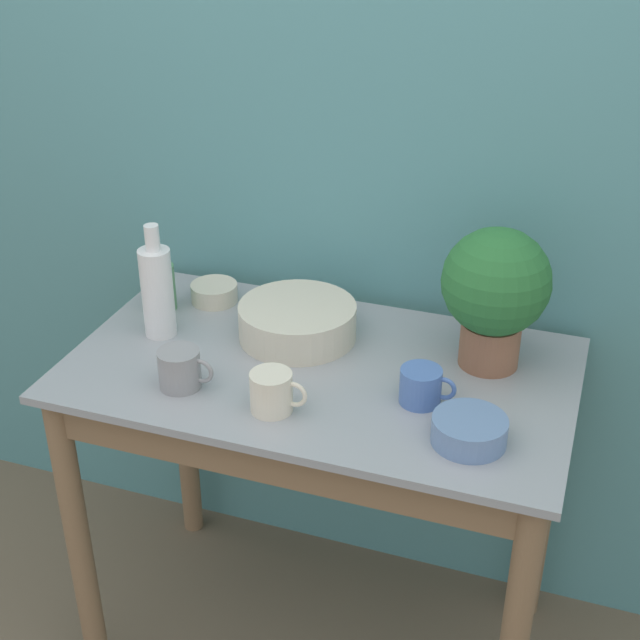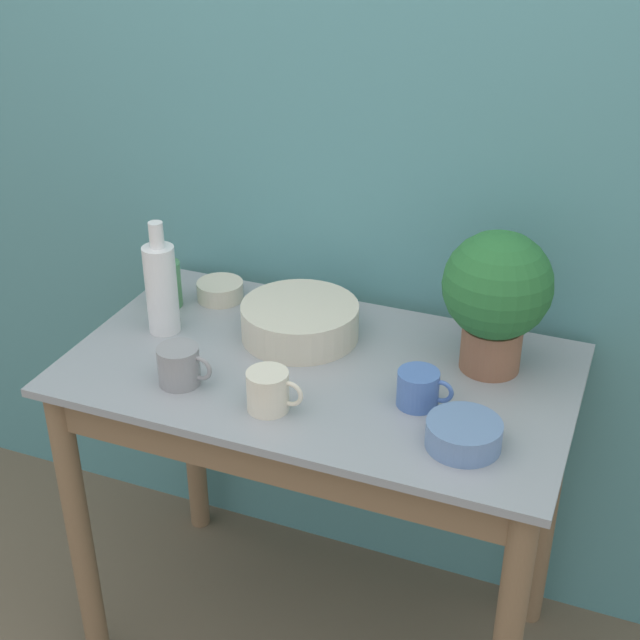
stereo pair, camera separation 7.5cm
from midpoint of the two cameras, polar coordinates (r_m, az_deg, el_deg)
name	(u,v)px [view 1 (the left image)]	position (r m, az deg, el deg)	size (l,w,h in m)	color
wall_back	(372,175)	(2.23, 2.35, 9.27)	(6.00, 0.05, 2.40)	teal
counter_table	(317,440)	(2.13, -1.23, -7.68)	(1.15, 0.67, 0.87)	#846647
potted_plant	(495,289)	(1.99, 10.10, 1.93)	(0.24, 0.24, 0.33)	#8C5B42
bowl_wash_large	(297,321)	(2.14, -2.46, -0.09)	(0.28, 0.28, 0.09)	beige
bottle_tall	(157,290)	(2.16, -11.37, 1.89)	(0.08, 0.08, 0.28)	white
bottle_short	(161,286)	(2.30, -11.08, 2.17)	(0.07, 0.07, 0.16)	#4C8C59
mug_grey	(180,369)	(1.97, -10.01, -3.10)	(0.13, 0.09, 0.09)	gray
mug_blue	(422,386)	(1.90, 5.39, -4.25)	(0.12, 0.09, 0.08)	#4C70B7
mug_cream	(272,392)	(1.87, -4.22, -4.63)	(0.13, 0.09, 0.09)	beige
bowl_small_blue	(469,430)	(1.80, 8.35, -7.03)	(0.15, 0.15, 0.06)	#6684B2
bowl_small_cream	(214,293)	(2.33, -7.71, 1.74)	(0.12, 0.12, 0.05)	beige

